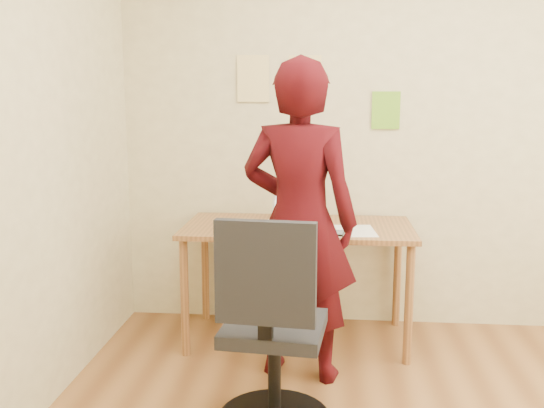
# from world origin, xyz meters

# --- Properties ---
(room) EXTENTS (3.58, 3.58, 2.78)m
(room) POSITION_xyz_m (0.00, 0.00, 1.35)
(room) COLOR brown
(room) RESTS_ON ground
(desk) EXTENTS (1.40, 0.70, 0.74)m
(desk) POSITION_xyz_m (-0.56, 1.38, 0.65)
(desk) COLOR #9A6435
(desk) RESTS_ON ground
(laptop) EXTENTS (0.37, 0.35, 0.21)m
(laptop) POSITION_xyz_m (-0.63, 1.42, 0.79)
(laptop) COLOR silver
(laptop) RESTS_ON desk
(paper_sheet) EXTENTS (0.26, 0.35, 0.00)m
(paper_sheet) POSITION_xyz_m (-0.22, 1.26, 0.74)
(paper_sheet) COLOR white
(paper_sheet) RESTS_ON desk
(phone) EXTENTS (0.08, 0.14, 0.01)m
(phone) POSITION_xyz_m (-0.32, 1.17, 0.75)
(phone) COLOR black
(phone) RESTS_ON desk
(wall_note_left) EXTENTS (0.21, 0.00, 0.30)m
(wall_note_left) POSITION_xyz_m (-0.88, 1.74, 1.64)
(wall_note_left) COLOR #F5DC92
(wall_note_left) RESTS_ON room
(wall_note_mid) EXTENTS (0.21, 0.00, 0.30)m
(wall_note_mid) POSITION_xyz_m (-0.54, 1.74, 1.63)
(wall_note_mid) COLOR #F5DC92
(wall_note_mid) RESTS_ON room
(wall_note_right) EXTENTS (0.18, 0.00, 0.24)m
(wall_note_right) POSITION_xyz_m (-0.02, 1.74, 1.43)
(wall_note_right) COLOR #75BD2A
(wall_note_right) RESTS_ON room
(office_chair) EXTENTS (0.53, 0.53, 1.02)m
(office_chair) POSITION_xyz_m (-0.62, 0.31, 0.44)
(office_chair) COLOR black
(office_chair) RESTS_ON ground
(person) EXTENTS (0.70, 0.54, 1.73)m
(person) POSITION_xyz_m (-0.53, 0.90, 0.86)
(person) COLOR #38070B
(person) RESTS_ON ground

